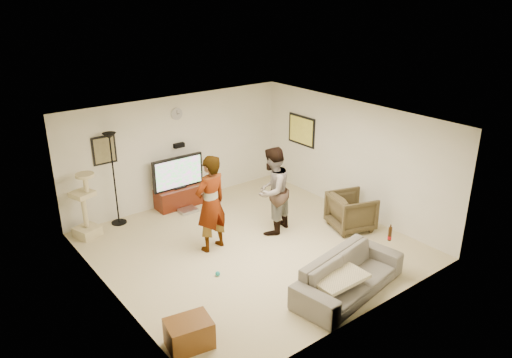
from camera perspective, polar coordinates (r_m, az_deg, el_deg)
floor at (r=9.60m, az=-0.54°, el=-7.89°), size 5.50×5.50×0.02m
ceiling at (r=8.64m, az=-0.59°, el=6.81°), size 5.50×5.50×0.02m
wall_back at (r=11.23m, az=-9.09°, el=3.34°), size 5.50×0.04×2.50m
wall_front at (r=7.26m, az=12.79°, el=-7.49°), size 5.50×0.04×2.50m
wall_left at (r=7.85m, az=-16.84°, el=-5.60°), size 0.04×5.50×2.50m
wall_right at (r=10.82m, az=11.12°, el=2.51°), size 0.04×5.50×2.50m
wall_clock at (r=10.97m, az=-9.28°, el=7.52°), size 0.26×0.04×0.26m
wall_speaker at (r=11.14m, az=-8.98°, el=3.90°), size 0.25×0.10×0.10m
picture_back at (r=10.45m, az=-17.31°, el=3.24°), size 0.42×0.03×0.52m
picture_right at (r=11.79m, az=5.34°, el=5.68°), size 0.03×0.78×0.62m
tv_stand at (r=11.31m, az=-8.93°, el=-2.05°), size 1.10×0.45×0.46m
console_box at (r=11.07m, az=-7.96°, el=-3.65°), size 0.40×0.30×0.07m
tv at (r=11.09m, az=-9.11°, el=0.76°), size 1.23×0.08×0.73m
tv_screen at (r=11.05m, az=-8.99°, el=0.69°), size 1.13×0.01×0.64m
floor_lamp at (r=10.49m, az=-16.23°, el=-0.06°), size 0.32×0.32×2.00m
cat_tree at (r=10.25m, az=-19.47°, el=-2.93°), size 0.55×0.55×1.36m
person_left at (r=9.14m, az=-5.30°, el=-2.88°), size 0.75×0.55×1.89m
person_right at (r=9.76m, az=1.91°, el=-1.40°), size 1.07×0.96×1.81m
sofa at (r=8.27m, az=10.80°, el=-10.98°), size 2.26×1.17×0.63m
throw_blanket at (r=8.01m, az=9.33°, el=-11.11°), size 0.91×0.71×0.06m
beer_bottle at (r=8.74m, az=15.38°, el=-6.20°), size 0.06×0.06×0.25m
armchair at (r=10.29m, az=11.07°, el=-3.74°), size 1.05×1.04×0.77m
side_table at (r=7.19m, az=-7.82°, el=-17.45°), size 0.70×0.57×0.41m
toy_ball at (r=8.70m, az=-4.50°, el=-10.96°), size 0.09×0.09×0.09m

